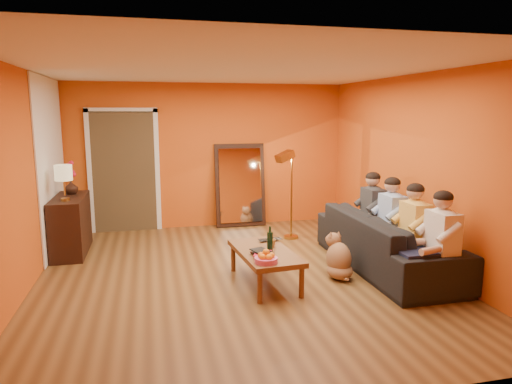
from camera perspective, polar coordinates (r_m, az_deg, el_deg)
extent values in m
cube|color=brown|center=(5.98, -2.20, -10.42)|extent=(5.00, 5.50, 0.00)
cube|color=white|center=(5.64, -2.39, 15.21)|extent=(5.00, 5.50, 0.00)
cube|color=#C25016|center=(8.36, -5.89, 4.51)|extent=(5.00, 0.00, 2.60)
cube|color=#C25016|center=(5.75, -27.57, 1.00)|extent=(0.00, 5.50, 2.60)
cube|color=#C25016|center=(6.61, 19.54, 2.57)|extent=(0.00, 5.50, 2.60)
cube|color=white|center=(7.44, -24.20, 3.03)|extent=(0.02, 1.90, 2.58)
cube|color=#3F2D19|center=(8.41, -16.12, 2.50)|extent=(1.06, 0.30, 2.10)
cube|color=white|center=(8.35, -20.07, 2.22)|extent=(0.08, 0.06, 2.20)
cube|color=white|center=(8.29, -12.22, 2.55)|extent=(0.08, 0.06, 2.20)
cube|color=white|center=(8.23, -16.52, 9.79)|extent=(1.22, 0.06, 0.08)
cube|color=black|center=(8.40, -1.99, 0.87)|extent=(0.92, 0.27, 1.51)
cube|color=white|center=(8.36, -1.94, 0.83)|extent=(0.78, 0.21, 1.35)
cube|color=black|center=(7.35, -22.13, -3.84)|extent=(0.44, 1.18, 0.85)
imported|color=black|center=(6.42, 15.93, -5.92)|extent=(2.53, 0.99, 0.74)
cylinder|color=black|center=(5.52, 1.75, -5.89)|extent=(0.07, 0.07, 0.31)
imported|color=#B27F3F|center=(5.73, 1.98, -6.41)|extent=(0.12, 0.12, 0.10)
imported|color=black|center=(5.97, 1.96, -6.11)|extent=(0.33, 0.23, 0.02)
imported|color=black|center=(5.37, -0.24, -7.93)|extent=(0.24, 0.29, 0.02)
imported|color=red|center=(5.38, -0.16, -7.67)|extent=(0.27, 0.31, 0.02)
imported|color=black|center=(5.35, -0.21, -7.53)|extent=(0.24, 0.28, 0.02)
imported|color=black|center=(7.49, -22.11, 0.55)|extent=(0.20, 0.20, 0.21)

